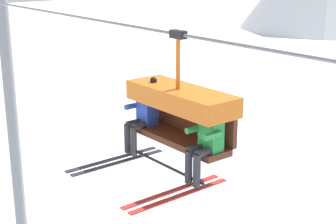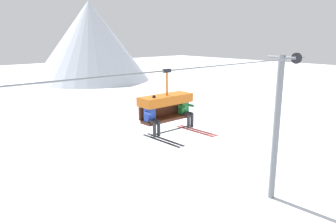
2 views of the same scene
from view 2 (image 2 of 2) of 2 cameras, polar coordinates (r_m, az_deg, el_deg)
mountain_peak_east at (r=69.04m, az=-13.37°, el=11.88°), size 23.39×23.39×15.71m
lift_tower_far at (r=18.85m, az=18.42°, el=-2.24°), size 0.36×1.88×8.25m
lift_cable at (r=10.80m, az=-0.30°, el=7.19°), size 19.62×0.05×0.05m
chairlift_chair at (r=11.04m, az=-0.44°, el=1.46°), size 1.95×0.74×2.03m
skier_blue at (r=10.46m, az=-2.78°, el=-0.74°), size 0.48×1.70×1.34m
skier_green at (r=11.46m, az=3.16°, el=0.39°), size 0.46×1.70×1.23m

